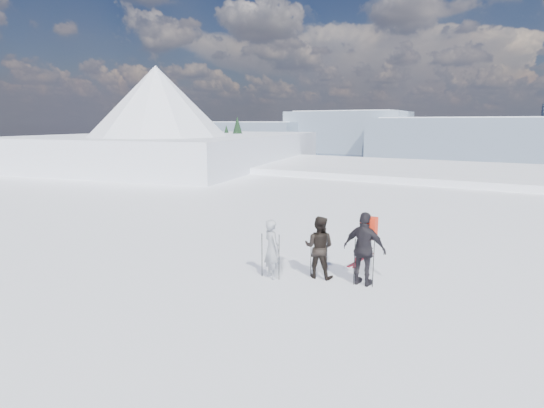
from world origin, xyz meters
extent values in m
plane|color=white|center=(0.00, 60.00, -17.50)|extent=(220.00, 208.01, 71.62)
cube|color=white|center=(0.00, 30.00, -6.50)|extent=(180.00, 16.00, 14.00)
plane|color=#21304B|center=(0.00, 290.00, -30.00)|extent=(820.00, 820.00, 0.00)
cube|color=slate|center=(-280.00, 440.00, -13.00)|extent=(150.00, 80.00, 34.00)
cube|color=white|center=(-280.00, 440.00, 1.00)|extent=(127.50, 70.00, 8.00)
cube|color=slate|center=(-160.00, 470.00, -7.00)|extent=(130.00, 80.00, 46.00)
cube|color=white|center=(-160.00, 470.00, 13.00)|extent=(110.50, 70.00, 8.00)
cube|color=slate|center=(-40.00, 440.00, -11.00)|extent=(160.00, 80.00, 38.00)
cube|color=white|center=(-40.00, 440.00, 5.00)|extent=(136.00, 70.00, 8.00)
cube|color=white|center=(-28.00, 28.00, -5.00)|extent=(29.19, 35.68, 16.00)
cone|color=white|center=(-25.00, 22.00, 5.00)|extent=(18.00, 18.00, 9.00)
cone|color=white|center=(-33.00, 32.00, 1.00)|extent=(16.00, 16.00, 8.00)
cube|color=#2D2B28|center=(-22.00, 36.00, -9.00)|extent=(21.55, 17.87, 14.25)
cone|color=black|center=(-19.00, 35.00, -3.00)|extent=(5.60, 5.60, 10.00)
cone|color=black|center=(-18.00, 32.00, -3.00)|extent=(5.60, 5.60, 10.00)
cone|color=black|center=(-25.00, 31.00, -2.50)|extent=(6.16, 6.16, 11.00)
cone|color=black|center=(-22.00, 28.00, -3.50)|extent=(5.04, 5.04, 9.00)
cone|color=black|center=(-24.00, 34.00, -1.50)|extent=(7.28, 7.28, 13.00)
cone|color=black|center=(-27.00, 36.00, -2.00)|extent=(6.72, 6.72, 12.00)
cone|color=black|center=(-20.00, 30.00, -2.50)|extent=(6.16, 6.16, 11.00)
imported|color=gray|center=(-1.27, 1.49, 0.84)|extent=(0.74, 0.68, 1.69)
imported|color=black|center=(-0.12, 2.16, 0.89)|extent=(0.92, 0.75, 1.78)
imported|color=black|center=(1.17, 2.21, 1.01)|extent=(1.22, 0.59, 2.01)
cube|color=red|center=(1.19, 2.46, 2.31)|extent=(0.45, 0.28, 0.60)
cylinder|color=black|center=(-1.55, 1.43, 0.63)|extent=(0.02, 0.02, 1.26)
cylinder|color=black|center=(-1.00, 1.43, 0.65)|extent=(0.02, 0.02, 1.30)
cylinder|color=black|center=(-0.34, 2.13, 0.60)|extent=(0.02, 0.02, 1.20)
cylinder|color=black|center=(0.17, 2.04, 0.65)|extent=(0.02, 0.02, 1.30)
cylinder|color=black|center=(0.95, 2.10, 0.65)|extent=(0.02, 0.02, 1.30)
cylinder|color=black|center=(1.44, 2.16, 0.65)|extent=(0.02, 0.02, 1.30)
cube|color=black|center=(0.35, 4.19, 0.01)|extent=(0.47, 1.68, 0.03)
cube|color=black|center=(0.49, 4.19, 0.01)|extent=(0.36, 1.69, 0.03)
camera|label=1|loc=(4.30, -8.51, 4.35)|focal=28.00mm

